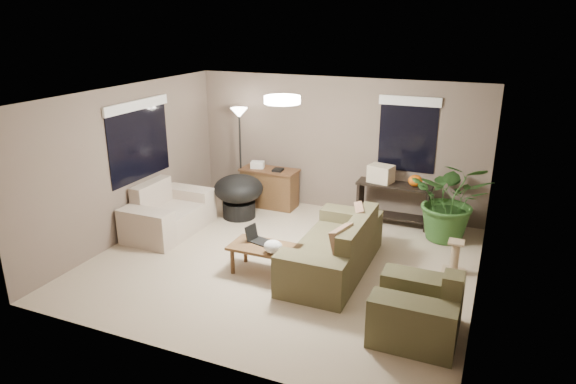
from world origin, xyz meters
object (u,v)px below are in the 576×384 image
at_px(armchair, 418,312).
at_px(papasan_chair, 239,193).
at_px(loveseat, 168,215).
at_px(cat_scratching_post, 454,259).
at_px(console_table, 393,201).
at_px(main_sofa, 335,251).
at_px(desk, 270,188).
at_px(coffee_table, 265,250).
at_px(floor_lamp, 239,125).
at_px(houseplant, 450,209).

distance_m(armchair, papasan_chair, 4.42).
bearing_deg(armchair, loveseat, 162.47).
bearing_deg(loveseat, papasan_chair, 52.82).
xyz_separation_m(papasan_chair, cat_scratching_post, (3.89, -0.74, -0.25)).
bearing_deg(console_table, main_sofa, -100.53).
xyz_separation_m(main_sofa, desk, (-2.01, 2.06, 0.08)).
relative_size(papasan_chair, cat_scratching_post, 1.99).
distance_m(papasan_chair, cat_scratching_post, 3.96).
distance_m(desk, papasan_chair, 0.80).
bearing_deg(papasan_chair, cat_scratching_post, -10.73).
bearing_deg(coffee_table, console_table, 63.23).
bearing_deg(console_table, cat_scratching_post, -51.24).
bearing_deg(loveseat, armchair, -17.53).
height_order(loveseat, coffee_table, loveseat).
xyz_separation_m(loveseat, floor_lamp, (0.55, 1.65, 1.30)).
bearing_deg(coffee_table, main_sofa, 27.73).
xyz_separation_m(desk, cat_scratching_post, (3.61, -1.48, -0.16)).
height_order(desk, floor_lamp, floor_lamp).
bearing_deg(desk, floor_lamp, -163.60).
height_order(armchair, floor_lamp, floor_lamp).
relative_size(armchair, floor_lamp, 0.52).
relative_size(console_table, floor_lamp, 0.68).
bearing_deg(desk, coffee_table, -66.50).
bearing_deg(cat_scratching_post, console_table, 128.76).
relative_size(armchair, cat_scratching_post, 2.00).
bearing_deg(console_table, floor_lamp, -176.29).
xyz_separation_m(main_sofa, loveseat, (-3.09, 0.25, 0.00)).
relative_size(loveseat, floor_lamp, 0.84).
xyz_separation_m(desk, houseplant, (3.39, -0.28, 0.16)).
relative_size(coffee_table, papasan_chair, 1.00).
distance_m(armchair, desk, 4.67).
height_order(armchair, cat_scratching_post, armchair).
bearing_deg(papasan_chair, console_table, 16.23).
height_order(loveseat, floor_lamp, floor_lamp).
xyz_separation_m(houseplant, cat_scratching_post, (0.22, -1.20, -0.33)).
height_order(floor_lamp, houseplant, floor_lamp).
xyz_separation_m(loveseat, houseplant, (4.47, 1.53, 0.24)).
bearing_deg(papasan_chair, floor_lamp, 113.70).
bearing_deg(houseplant, cat_scratching_post, -79.57).
relative_size(loveseat, houseplant, 1.15).
height_order(desk, console_table, same).
distance_m(armchair, console_table, 3.40).
xyz_separation_m(coffee_table, papasan_chair, (-1.38, 1.79, 0.11)).
height_order(desk, papasan_chair, papasan_chair).
bearing_deg(houseplant, papasan_chair, -172.78).
bearing_deg(coffee_table, cat_scratching_post, 22.73).
bearing_deg(cat_scratching_post, coffee_table, -157.27).
bearing_deg(cat_scratching_post, papasan_chair, 169.27).
distance_m(loveseat, papasan_chair, 1.35).
relative_size(loveseat, papasan_chair, 1.61).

